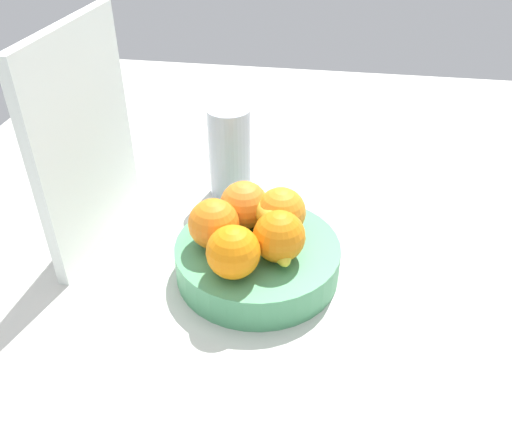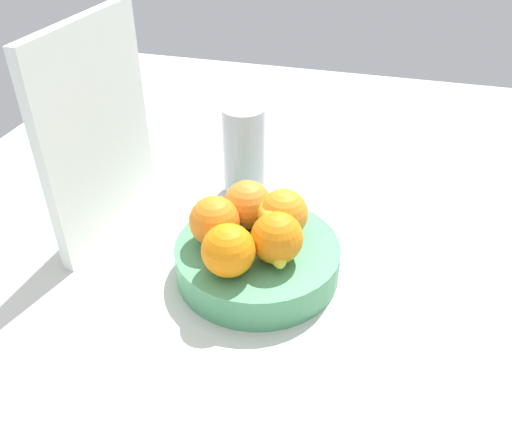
# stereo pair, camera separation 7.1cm
# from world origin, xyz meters

# --- Properties ---
(ground_plane) EXTENTS (1.80, 1.40, 0.03)m
(ground_plane) POSITION_xyz_m (0.00, 0.00, -0.01)
(ground_plane) COLOR beige
(fruit_bowl) EXTENTS (0.26, 0.26, 0.06)m
(fruit_bowl) POSITION_xyz_m (-0.04, 0.00, 0.03)
(fruit_bowl) COLOR #4C9A67
(fruit_bowl) RESTS_ON ground_plane
(orange_front_left) EXTENTS (0.08, 0.08, 0.08)m
(orange_front_left) POSITION_xyz_m (-0.11, 0.02, 0.09)
(orange_front_left) COLOR orange
(orange_front_left) RESTS_ON fruit_bowl
(orange_front_right) EXTENTS (0.08, 0.08, 0.08)m
(orange_front_right) POSITION_xyz_m (-0.06, -0.04, 0.09)
(orange_front_right) COLOR orange
(orange_front_right) RESTS_ON fruit_bowl
(orange_center) EXTENTS (0.08, 0.08, 0.08)m
(orange_center) POSITION_xyz_m (-0.00, -0.03, 0.09)
(orange_center) COLOR orange
(orange_center) RESTS_ON fruit_bowl
(orange_back_left) EXTENTS (0.08, 0.08, 0.08)m
(orange_back_left) POSITION_xyz_m (0.01, 0.03, 0.09)
(orange_back_left) COLOR orange
(orange_back_left) RESTS_ON fruit_bowl
(orange_back_right) EXTENTS (0.08, 0.08, 0.08)m
(orange_back_right) POSITION_xyz_m (-0.05, 0.07, 0.09)
(orange_back_right) COLOR orange
(orange_back_right) RESTS_ON fruit_bowl
(banana_bunch) EXTENTS (0.18, 0.13, 0.06)m
(banana_bunch) POSITION_xyz_m (-0.02, -0.02, 0.09)
(banana_bunch) COLOR yellow
(banana_bunch) RESTS_ON fruit_bowl
(cutting_board) EXTENTS (0.28, 0.04, 0.36)m
(cutting_board) POSITION_xyz_m (0.02, 0.29, 0.18)
(cutting_board) COLOR white
(cutting_board) RESTS_ON ground_plane
(thermos_tumbler) EXTENTS (0.08, 0.08, 0.18)m
(thermos_tumbler) POSITION_xyz_m (0.19, 0.09, 0.09)
(thermos_tumbler) COLOR #AFB5C4
(thermos_tumbler) RESTS_ON ground_plane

